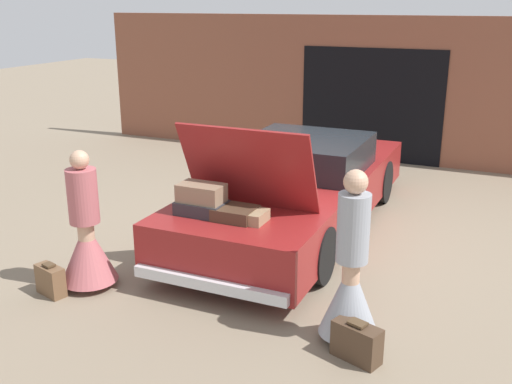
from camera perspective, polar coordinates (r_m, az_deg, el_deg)
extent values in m
plane|color=#7F705B|center=(8.51, 3.88, -3.31)|extent=(40.00, 40.00, 0.00)
cube|color=brown|center=(12.07, 11.02, 9.55)|extent=(12.00, 0.12, 2.80)
cube|color=black|center=(12.05, 10.86, 8.10)|extent=(2.80, 0.02, 2.20)
cube|color=maroon|center=(8.35, 3.95, -0.24)|extent=(1.85, 5.13, 0.60)
cube|color=#1E2328|center=(8.49, 4.74, 3.69)|extent=(1.63, 1.64, 0.44)
cylinder|color=black|center=(10.11, 2.50, 2.12)|extent=(0.18, 0.67, 0.67)
cylinder|color=black|center=(9.64, 12.00, 0.96)|extent=(0.18, 0.67, 0.67)
cylinder|color=black|center=(7.43, -6.45, -3.83)|extent=(0.18, 0.67, 0.67)
cylinder|color=black|center=(6.78, 6.20, -6.00)|extent=(0.18, 0.67, 0.67)
cube|color=silver|center=(6.22, -4.54, -8.78)|extent=(1.76, 0.10, 0.12)
cube|color=maroon|center=(6.68, -0.77, 2.27)|extent=(1.57, 0.47, 1.00)
cube|color=#2D2D33|center=(6.70, -5.18, -1.50)|extent=(0.55, 0.36, 0.15)
cube|color=#9E8460|center=(6.47, -1.00, -2.23)|extent=(0.45, 0.32, 0.12)
cube|color=#8C7259|center=(6.65, -5.22, -0.08)|extent=(0.50, 0.31, 0.20)
cube|color=#473323|center=(6.52, -1.98, -2.04)|extent=(0.44, 0.38, 0.14)
cylinder|color=tan|center=(6.90, -15.70, -5.74)|extent=(0.18, 0.18, 0.76)
cone|color=#B25B60|center=(6.89, -15.72, -5.45)|extent=(0.62, 0.62, 0.68)
cylinder|color=#B25B60|center=(6.67, -16.18, -0.38)|extent=(0.33, 0.33, 0.60)
sphere|color=tan|center=(6.56, -16.48, 2.96)|extent=(0.21, 0.21, 0.21)
cylinder|color=tan|center=(5.69, 8.89, -10.22)|extent=(0.16, 0.16, 0.81)
cone|color=#9399A3|center=(5.67, 8.91, -9.86)|extent=(0.56, 0.56, 0.73)
cylinder|color=#9399A3|center=(5.39, 9.25, -3.41)|extent=(0.29, 0.29, 0.64)
sphere|color=tan|center=(5.25, 9.48, 0.96)|extent=(0.22, 0.22, 0.22)
cube|color=brown|center=(6.91, -18.98, -7.98)|extent=(0.39, 0.26, 0.33)
cube|color=#4C3823|center=(6.84, -19.13, -6.58)|extent=(0.15, 0.13, 0.02)
cube|color=#473323|center=(5.53, 9.56, -13.93)|extent=(0.48, 0.33, 0.34)
cube|color=#4C3823|center=(5.43, 9.67, -12.22)|extent=(0.18, 0.16, 0.02)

